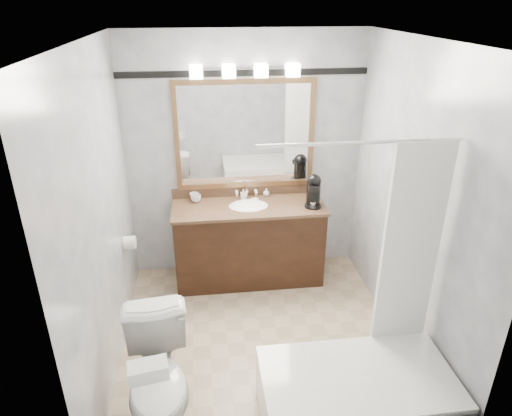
{
  "coord_description": "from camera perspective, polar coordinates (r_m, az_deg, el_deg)",
  "views": [
    {
      "loc": [
        -0.44,
        -3.11,
        2.76
      ],
      "look_at": [
        -0.01,
        0.35,
        1.13
      ],
      "focal_mm": 32.0,
      "sensor_mm": 36.0,
      "label": 1
    }
  ],
  "objects": [
    {
      "name": "vanity",
      "position": [
        4.76,
        -0.93,
        -4.15
      ],
      "size": [
        1.53,
        0.58,
        0.97
      ],
      "color": "black",
      "rests_on": "ground"
    },
    {
      "name": "bathtub",
      "position": [
        3.47,
        12.67,
        -21.4
      ],
      "size": [
        1.3,
        0.75,
        1.96
      ],
      "color": "white",
      "rests_on": "ground"
    },
    {
      "name": "toilet",
      "position": [
        3.36,
        -11.95,
        -20.3
      ],
      "size": [
        0.53,
        0.83,
        0.8
      ],
      "primitive_type": "imported",
      "rotation": [
        0.0,
        0.0,
        0.11
      ],
      "color": "white",
      "rests_on": "ground"
    },
    {
      "name": "vanity_light_bar",
      "position": [
        4.41,
        -1.39,
        16.83
      ],
      "size": [
        1.02,
        0.14,
        0.12
      ],
      "color": "silver",
      "rests_on": "room"
    },
    {
      "name": "soap_bottle_a",
      "position": [
        4.7,
        -1.6,
        1.74
      ],
      "size": [
        0.06,
        0.06,
        0.11
      ],
      "primitive_type": "imported",
      "rotation": [
        0.0,
        0.0,
        0.19
      ],
      "color": "white",
      "rests_on": "vanity"
    },
    {
      "name": "accent_stripe",
      "position": [
        4.48,
        -1.48,
        16.52
      ],
      "size": [
        2.4,
        0.01,
        0.06
      ],
      "primitive_type": "cube",
      "color": "black",
      "rests_on": "room"
    },
    {
      "name": "cup_left",
      "position": [
        4.68,
        -7.5,
        1.23
      ],
      "size": [
        0.11,
        0.11,
        0.08
      ],
      "primitive_type": "imported",
      "rotation": [
        0.0,
        0.0,
        -0.15
      ],
      "color": "white",
      "rests_on": "vanity"
    },
    {
      "name": "tp_roll",
      "position": [
        4.36,
        -15.53,
        -4.18
      ],
      "size": [
        0.11,
        0.12,
        0.12
      ],
      "primitive_type": "cylinder",
      "rotation": [
        0.0,
        1.57,
        0.0
      ],
      "color": "white",
      "rests_on": "room"
    },
    {
      "name": "soap_bar",
      "position": [
        4.68,
        -0.17,
        1.08
      ],
      "size": [
        0.08,
        0.06,
        0.02
      ],
      "primitive_type": "cube",
      "rotation": [
        0.0,
        0.0,
        0.31
      ],
      "color": "beige",
      "rests_on": "vanity"
    },
    {
      "name": "coffee_maker",
      "position": [
        4.56,
        7.2,
        2.31
      ],
      "size": [
        0.17,
        0.21,
        0.32
      ],
      "rotation": [
        0.0,
        0.0,
        -0.22
      ],
      "color": "black",
      "rests_on": "vanity"
    },
    {
      "name": "tissue_box",
      "position": [
        2.79,
        -13.33,
        -19.16
      ],
      "size": [
        0.24,
        0.16,
        0.09
      ],
      "primitive_type": "cube",
      "rotation": [
        0.0,
        0.0,
        0.17
      ],
      "color": "white",
      "rests_on": "toilet"
    },
    {
      "name": "room",
      "position": [
        3.49,
        0.8,
        -0.64
      ],
      "size": [
        2.42,
        2.62,
        2.52
      ],
      "color": "tan",
      "rests_on": "ground"
    },
    {
      "name": "mirror",
      "position": [
        4.6,
        -1.38,
        9.08
      ],
      "size": [
        1.4,
        0.04,
        1.1
      ],
      "color": "olive",
      "rests_on": "room"
    },
    {
      "name": "soap_bottle_b",
      "position": [
        4.78,
        1.29,
        1.98
      ],
      "size": [
        0.07,
        0.07,
        0.08
      ],
      "primitive_type": "imported",
      "rotation": [
        0.0,
        0.0,
        0.11
      ],
      "color": "white",
      "rests_on": "vanity"
    },
    {
      "name": "cup_right",
      "position": [
        4.72,
        -7.76,
        1.42
      ],
      "size": [
        0.12,
        0.12,
        0.08
      ],
      "primitive_type": "imported",
      "rotation": [
        0.0,
        0.0,
        -0.44
      ],
      "color": "white",
      "rests_on": "vanity"
    }
  ]
}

